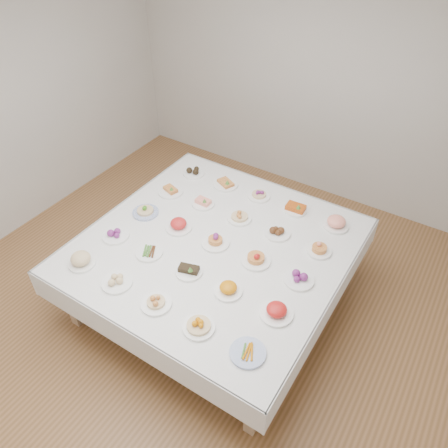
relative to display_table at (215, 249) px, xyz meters
The scene contains 27 objects.
room_envelope 1.17m from the display_table, 121.08° to the right, with size 5.02×5.02×2.81m.
display_table is the anchor object (origin of this frame).
dish_0 1.17m from the display_table, 134.72° to the right, with size 0.23×0.23×0.13m.
dish_1 0.93m from the display_table, 116.54° to the right, with size 0.25×0.25×0.11m.
dish_2 0.83m from the display_table, 90.12° to the right, with size 0.24×0.24×0.12m.
dish_3 0.93m from the display_table, 63.99° to the right, with size 0.24×0.24×0.13m.
dish_4 1.16m from the display_table, 45.10° to the right, with size 0.26×0.26×0.05m.
dish_5 0.92m from the display_table, 153.55° to the right, with size 0.24×0.24×0.10m.
dish_6 0.60m from the display_table, 135.38° to the right, with size 0.24×0.24×0.05m.
dish_7 0.42m from the display_table, 88.65° to the right, with size 0.23×0.23×0.10m.
dish_8 0.59m from the display_table, 45.90° to the right, with size 0.23×0.23×0.12m.
dish_9 0.93m from the display_table, 26.10° to the right, with size 0.29×0.29×0.16m.
dish_10 0.82m from the display_table, behind, with size 0.25×0.25×0.13m.
dish_11 0.42m from the display_table, behind, with size 0.24×0.24×0.14m.
dish_12 0.12m from the display_table, 64.55° to the left, with size 0.25×0.25×0.14m.
dish_13 0.44m from the display_table, ahead, with size 0.25×0.25×0.13m.
dish_14 0.83m from the display_table, ahead, with size 0.25×0.25×0.10m.
dish_15 0.92m from the display_table, 153.65° to the left, with size 0.26×0.26×0.10m.
dish_16 0.60m from the display_table, 135.02° to the left, with size 0.22×0.22×0.10m.
dish_17 0.43m from the display_table, 89.07° to the left, with size 0.23×0.23×0.12m.
dish_18 0.60m from the display_table, 45.36° to the left, with size 0.23×0.23×0.09m.
dish_19 0.93m from the display_table, 26.19° to the left, with size 0.22×0.22×0.12m.
dish_20 1.16m from the display_table, 135.21° to the left, with size 0.23×0.23×0.10m.
dish_21 0.92m from the display_table, 116.40° to the left, with size 0.26×0.26×0.12m.
dish_22 0.83m from the display_table, 90.65° to the left, with size 0.23×0.23×0.11m.
dish_23 0.92m from the display_table, 63.86° to the left, with size 0.22×0.22×0.10m.
dish_24 1.16m from the display_table, 44.56° to the left, with size 0.24×0.24×0.13m.
Camera 1 is at (1.72, -2.20, 3.44)m, focal length 35.00 mm.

